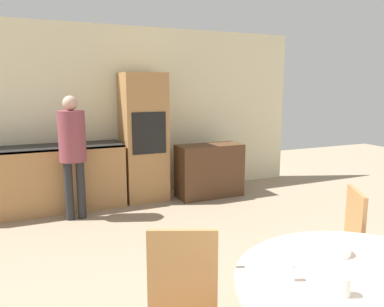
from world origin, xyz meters
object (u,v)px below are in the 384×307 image
object	(u,v)px
sideboard	(209,170)
person_standing	(72,144)
oven_unit	(143,137)
chair_far_right	(340,245)
bowl_near	(336,250)
cup	(344,286)

from	to	relation	value
sideboard	person_standing	world-z (taller)	person_standing
oven_unit	sideboard	distance (m)	1.14
sideboard	person_standing	bearing A→B (deg)	-173.71
chair_far_right	bowl_near	distance (m)	0.69
sideboard	bowl_near	distance (m)	3.72
chair_far_right	bowl_near	bearing A→B (deg)	-18.26
oven_unit	cup	size ratio (longest dim) A/B	20.97
oven_unit	bowl_near	bearing A→B (deg)	-90.01
oven_unit	bowl_near	distance (m)	3.86
bowl_near	chair_far_right	bearing A→B (deg)	41.30
chair_far_right	person_standing	world-z (taller)	person_standing
person_standing	bowl_near	distance (m)	3.52
sideboard	bowl_near	bearing A→B (deg)	-105.14
chair_far_right	cup	bearing A→B (deg)	-14.93
sideboard	cup	xyz separation A→B (m)	(-1.27, -3.92, 0.38)
sideboard	chair_far_right	world-z (taller)	chair_far_right
person_standing	cup	size ratio (longest dim) A/B	17.56
oven_unit	sideboard	world-z (taller)	oven_unit
cup	oven_unit	bearing A→B (deg)	85.89
sideboard	cup	world-z (taller)	cup
person_standing	sideboard	bearing A→B (deg)	6.29
person_standing	bowl_near	bearing A→B (deg)	-72.10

